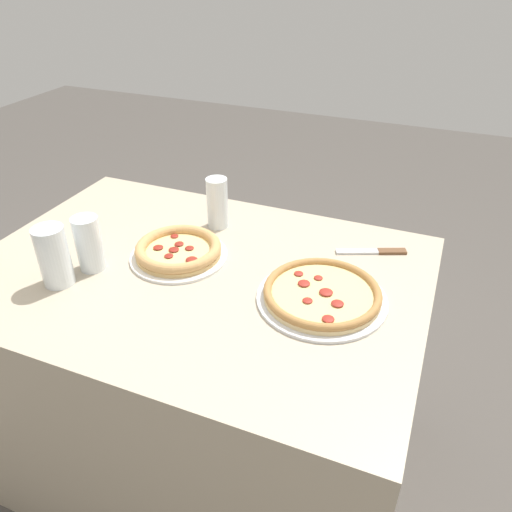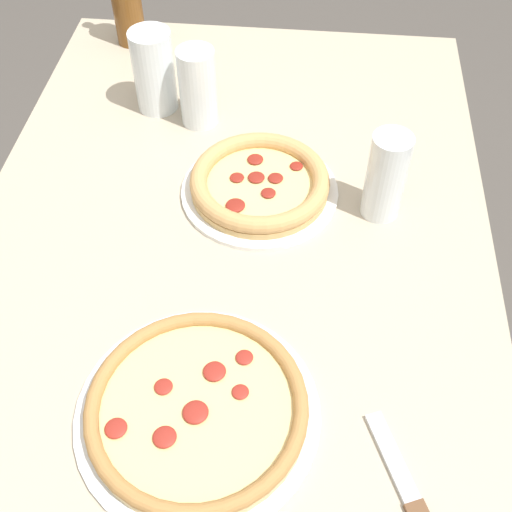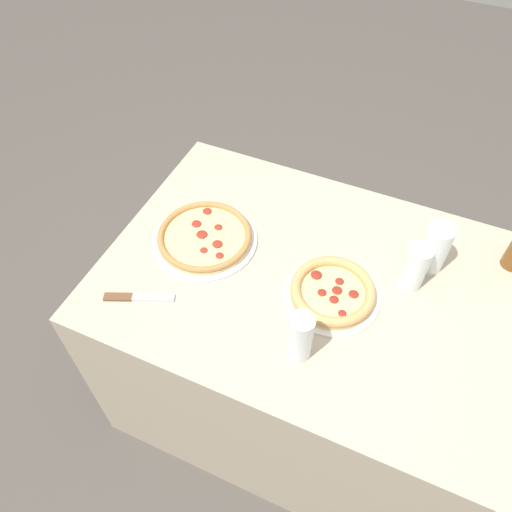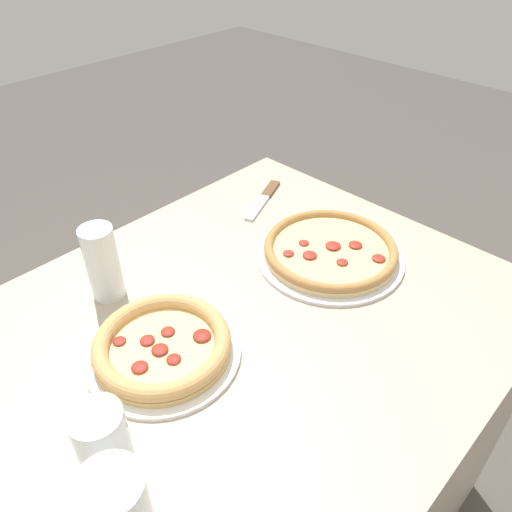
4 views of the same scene
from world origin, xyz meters
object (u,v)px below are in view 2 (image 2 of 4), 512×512
(glass_lemonade, at_px, (154,75))
(glass_iced_tea, at_px, (198,90))
(knife, at_px, (409,494))
(pizza_veggie, at_px, (196,409))
(pizza_margherita, at_px, (260,184))
(glass_orange_juice, at_px, (385,179))

(glass_lemonade, height_order, glass_iced_tea, glass_lemonade)
(glass_lemonade, relative_size, glass_iced_tea, 1.06)
(knife, bearing_deg, glass_iced_tea, 27.81)
(knife, bearing_deg, pizza_veggie, 73.89)
(pizza_margherita, height_order, glass_iced_tea, glass_iced_tea)
(glass_lemonade, bearing_deg, glass_iced_tea, -112.47)
(knife, bearing_deg, glass_lemonade, 31.94)
(pizza_margherita, bearing_deg, glass_orange_juice, -96.43)
(pizza_veggie, relative_size, glass_iced_tea, 2.13)
(pizza_margherita, bearing_deg, knife, -155.39)
(pizza_margherita, distance_m, knife, 0.55)
(pizza_margherita, xyz_separation_m, glass_lemonade, (0.22, 0.22, 0.05))
(pizza_margherita, xyz_separation_m, glass_orange_juice, (-0.02, -0.20, 0.05))
(pizza_veggie, bearing_deg, glass_iced_tea, 8.58)
(glass_orange_juice, bearing_deg, glass_iced_tea, 58.11)
(pizza_veggie, height_order, knife, pizza_veggie)
(knife, bearing_deg, glass_orange_juice, 3.02)
(glass_orange_juice, height_order, glass_lemonade, glass_lemonade)
(pizza_veggie, relative_size, glass_orange_juice, 2.05)
(pizza_veggie, height_order, glass_iced_tea, glass_iced_tea)
(pizza_margherita, xyz_separation_m, knife, (-0.50, -0.23, -0.02))
(pizza_margherita, distance_m, pizza_veggie, 0.42)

